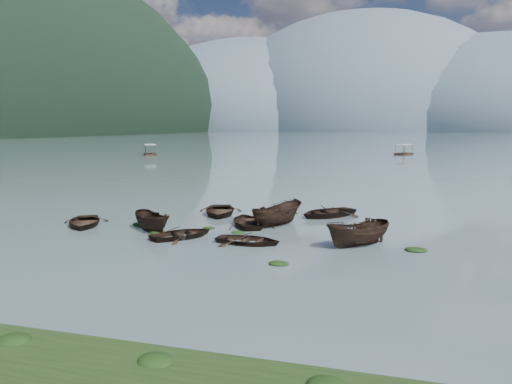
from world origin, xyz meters
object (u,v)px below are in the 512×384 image
(rowboat_3, at_px, (249,225))
(pontoon_left, at_px, (150,155))
(pontoon_centre, at_px, (404,154))
(rowboat_0, at_px, (84,226))

(rowboat_3, distance_m, pontoon_left, 91.63)
(pontoon_left, bearing_deg, pontoon_centre, -11.03)
(rowboat_3, bearing_deg, rowboat_0, -8.42)
(rowboat_0, relative_size, pontoon_centre, 0.72)
(rowboat_3, height_order, pontoon_centre, pontoon_centre)
(rowboat_3, distance_m, pontoon_centre, 99.20)
(rowboat_3, bearing_deg, pontoon_left, -83.59)
(rowboat_0, distance_m, pontoon_left, 89.36)
(pontoon_left, xyz_separation_m, pontoon_centre, (60.00, 21.41, 0.00))
(pontoon_left, height_order, pontoon_centre, pontoon_left)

